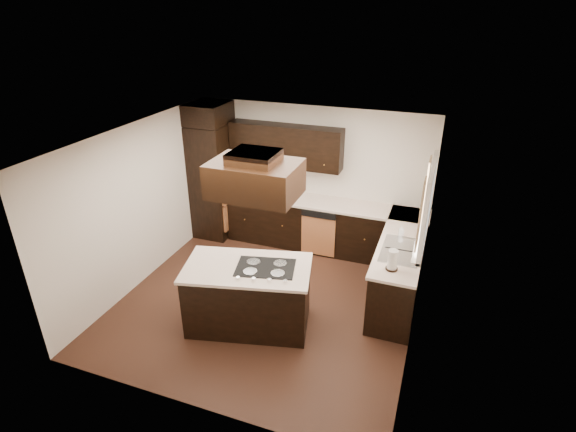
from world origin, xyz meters
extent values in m
cube|color=#542F1F|center=(0.00, 0.00, -0.01)|extent=(4.20, 4.20, 0.02)
cube|color=silver|center=(0.00, 0.00, 2.51)|extent=(4.20, 4.20, 0.02)
cube|color=silver|center=(0.00, 2.11, 1.25)|extent=(4.20, 0.02, 2.50)
cube|color=silver|center=(0.00, -2.11, 1.25)|extent=(4.20, 0.02, 2.50)
cube|color=silver|center=(-2.11, 0.00, 1.25)|extent=(0.02, 4.20, 2.50)
cube|color=silver|center=(2.11, 0.00, 1.25)|extent=(0.02, 4.20, 2.50)
cube|color=black|center=(-1.78, 1.71, 1.06)|extent=(0.65, 0.75, 2.12)
cube|color=#CA7846|center=(-1.43, 1.71, 1.12)|extent=(0.05, 0.62, 0.78)
cube|color=black|center=(0.03, 1.80, 0.44)|extent=(2.93, 0.60, 0.88)
cube|color=black|center=(1.80, 0.90, 0.44)|extent=(0.60, 2.40, 0.88)
cube|color=#F5DCCB|center=(0.03, 1.79, 0.90)|extent=(2.93, 0.63, 0.04)
cube|color=#F5DCCB|center=(1.79, 0.90, 0.90)|extent=(0.63, 2.40, 0.04)
cube|color=black|center=(-0.43, 1.93, 1.81)|extent=(2.00, 0.34, 0.72)
cube|color=#CA7846|center=(0.33, 1.50, 0.40)|extent=(0.60, 0.05, 0.72)
cube|color=silver|center=(2.07, 0.55, 1.65)|extent=(0.06, 1.32, 1.12)
cube|color=white|center=(2.10, 0.55, 1.65)|extent=(0.00, 1.20, 1.00)
cube|color=beige|center=(2.01, 0.13, 1.70)|extent=(0.02, 0.34, 0.90)
cube|color=beige|center=(2.01, 0.97, 1.70)|extent=(0.02, 0.34, 0.90)
cube|color=silver|center=(1.80, 0.55, 0.92)|extent=(0.52, 0.84, 0.01)
cube|color=black|center=(-0.04, -0.58, 0.44)|extent=(1.77, 1.22, 0.88)
cube|color=#F5DCCB|center=(-0.04, -0.58, 0.90)|extent=(1.84, 1.29, 0.04)
cube|color=black|center=(0.20, -0.52, 0.93)|extent=(0.86, 0.67, 0.01)
cube|color=black|center=(0.10, -0.55, 2.16)|extent=(1.05, 0.72, 0.42)
cube|color=black|center=(0.10, -0.55, 2.44)|extent=(0.55, 0.50, 0.13)
cylinder|color=silver|center=(-0.74, 1.81, 0.97)|extent=(0.15, 0.15, 0.10)
cone|color=silver|center=(-0.74, 1.81, 1.15)|extent=(0.13, 0.13, 0.26)
cube|color=black|center=(-0.71, 1.80, 1.09)|extent=(0.41, 0.12, 0.34)
imported|color=silver|center=(-1.16, 1.73, 0.95)|extent=(0.28, 0.28, 0.06)
imported|color=silver|center=(1.74, 1.00, 1.00)|extent=(0.09, 0.09, 0.16)
cylinder|color=silver|center=(1.75, 0.00, 1.06)|extent=(0.15, 0.15, 0.28)
camera|label=1|loc=(2.18, -5.11, 4.08)|focal=28.00mm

